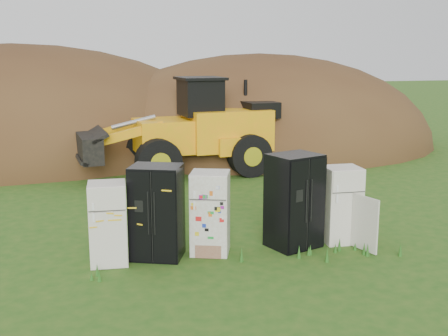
# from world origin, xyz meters

# --- Properties ---
(ground) EXTENTS (120.00, 120.00, 0.00)m
(ground) POSITION_xyz_m (0.00, 0.00, 0.00)
(ground) COLOR #225115
(ground) RESTS_ON ground
(fridge_leftmost) EXTENTS (0.74, 0.71, 1.58)m
(fridge_leftmost) POSITION_xyz_m (-2.46, -0.04, 0.79)
(fridge_leftmost) COLOR silver
(fridge_leftmost) RESTS_ON ground
(fridge_black_side) EXTENTS (1.17, 1.06, 1.84)m
(fridge_black_side) POSITION_xyz_m (-1.51, 0.04, 0.92)
(fridge_black_side) COLOR black
(fridge_black_side) RESTS_ON ground
(fridge_sticker) EXTENTS (0.93, 0.90, 1.66)m
(fridge_sticker) POSITION_xyz_m (-0.46, 0.02, 0.83)
(fridge_sticker) COLOR white
(fridge_sticker) RESTS_ON ground
(fridge_black_right) EXTENTS (1.18, 1.08, 1.94)m
(fridge_black_right) POSITION_xyz_m (1.30, -0.04, 0.97)
(fridge_black_right) COLOR black
(fridge_black_right) RESTS_ON ground
(fridge_open_door) EXTENTS (0.77, 0.72, 1.62)m
(fridge_open_door) POSITION_xyz_m (2.38, -0.01, 0.81)
(fridge_open_door) COLOR silver
(fridge_open_door) RESTS_ON ground
(wheel_loader) EXTENTS (6.78, 3.27, 3.17)m
(wheel_loader) POSITION_xyz_m (0.21, 7.42, 1.59)
(wheel_loader) COLOR orange
(wheel_loader) RESTS_ON ground
(dirt_mound_right) EXTENTS (15.40, 11.30, 7.83)m
(dirt_mound_right) POSITION_xyz_m (4.53, 12.13, 0.00)
(dirt_mound_right) COLOR #432815
(dirt_mound_right) RESTS_ON ground
(dirt_mound_left) EXTENTS (18.33, 13.75, 8.63)m
(dirt_mound_left) POSITION_xyz_m (-5.33, 14.01, 0.00)
(dirt_mound_left) COLOR #432815
(dirt_mound_left) RESTS_ON ground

